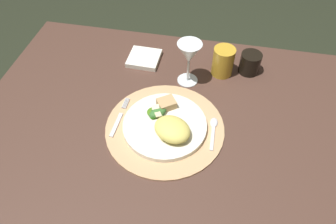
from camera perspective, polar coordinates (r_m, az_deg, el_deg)
The scene contains 13 objects.
ground_plane at distance 1.63m, azimuth 0.12°, elevation -18.45°, with size 6.00×6.00×0.00m, color #252A1C.
dining_table at distance 1.10m, azimuth 0.17°, elevation -6.55°, with size 1.25×0.90×0.74m.
placemat at distance 0.97m, azimuth -0.57°, elevation -2.85°, with size 0.37×0.37×0.01m, color tan.
dinner_plate at distance 0.96m, azimuth -0.58°, elevation -2.43°, with size 0.26×0.26×0.02m, color white.
pasta_serving at distance 0.91m, azimuth 0.79°, elevation -3.15°, with size 0.11×0.09×0.04m, color #E5D264.
salad_greens at distance 0.97m, azimuth -2.12°, elevation -0.05°, with size 0.07×0.06×0.03m.
bread_piece at distance 0.99m, azimuth -0.28°, elevation 1.54°, with size 0.05×0.05×0.03m, color tan.
fork at distance 1.00m, azimuth -8.90°, elevation -1.19°, with size 0.02×0.16×0.00m.
spoon at distance 0.97m, azimuth 8.25°, elevation -2.94°, with size 0.02×0.13×0.01m.
napkin at distance 1.20m, azimuth -4.36°, elevation 9.72°, with size 0.11×0.11×0.02m, color white.
wine_glass at distance 1.04m, azimuth 3.86°, elevation 10.38°, with size 0.08×0.08×0.16m.
amber_tumbler at distance 1.13m, azimuth 9.98°, elevation 9.04°, with size 0.08×0.08×0.10m, color gold.
dark_tumbler at distance 1.17m, azimuth 14.68°, elevation 8.61°, with size 0.07×0.07×0.08m, color black.
Camera 1 is at (0.12, -0.61, 1.51)m, focal length 33.53 mm.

